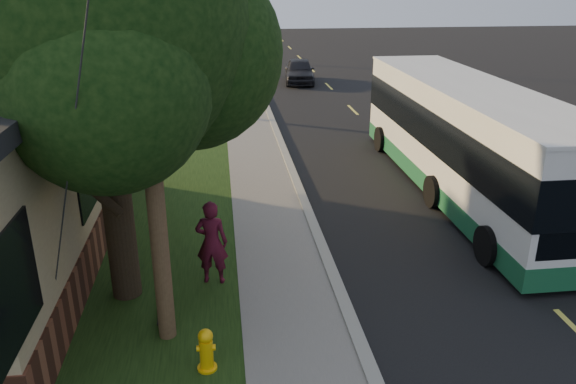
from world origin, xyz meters
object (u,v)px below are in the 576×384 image
(traffic_signal, at_px, (255,17))
(dumpster, at_px, (24,202))
(transit_bus, at_px, (466,137))
(distant_car, at_px, (299,71))
(fire_hydrant, at_px, (206,350))
(leafy_tree, at_px, (100,27))
(skateboarder, at_px, (212,242))
(skateboard_main, at_px, (165,311))
(bare_tree_far, at_px, (205,40))
(bare_tree_near, at_px, (189,67))
(utility_pole, at_px, (143,74))

(traffic_signal, relative_size, dumpster, 2.95)
(transit_bus, bearing_deg, distant_car, 96.88)
(fire_hydrant, xyz_separation_m, leafy_tree, (-1.57, 2.65, 4.73))
(leafy_tree, relative_size, distant_car, 1.91)
(transit_bus, distance_m, skateboarder, 8.47)
(skateboarder, distance_m, skateboard_main, 1.65)
(leafy_tree, height_order, skateboarder, leafy_tree)
(bare_tree_far, height_order, skateboard_main, bare_tree_far)
(bare_tree_far, relative_size, dumpster, 2.16)
(bare_tree_near, height_order, skateboard_main, bare_tree_near)
(distant_car, bearing_deg, bare_tree_near, -122.82)
(bare_tree_near, xyz_separation_m, dumpster, (-3.64, -11.95, -1.43))
(transit_bus, distance_m, distant_car, 18.38)
(bare_tree_near, relative_size, distant_car, 1.05)
(bare_tree_near, distance_m, distant_car, 9.63)
(bare_tree_far, height_order, traffic_signal, traffic_signal)
(utility_pole, height_order, skateboard_main, utility_pole)
(fire_hydrant, relative_size, dumpster, 0.40)
(skateboarder, bearing_deg, skateboard_main, 60.40)
(traffic_signal, bearing_deg, skateboard_main, -96.88)
(utility_pole, xyz_separation_m, traffic_signal, (3.81, 33.01, -1.47))
(fire_hydrant, distance_m, transit_bus, 10.31)
(fire_hydrant, bearing_deg, skateboard_main, 115.68)
(utility_pole, xyz_separation_m, transit_bus, (8.00, 6.18, -2.95))
(leafy_tree, height_order, transit_bus, leafy_tree)
(utility_pole, distance_m, transit_bus, 10.53)
(leafy_tree, bearing_deg, dumpster, 131.15)
(fire_hydrant, height_order, skateboarder, skateboarder)
(leafy_tree, xyz_separation_m, dumpster, (-2.97, 3.40, -4.44))
(utility_pole, xyz_separation_m, skateboarder, (0.81, 1.78, -3.67))
(utility_pole, xyz_separation_m, leafy_tree, (-0.87, 1.66, 0.54))
(utility_pole, bearing_deg, transit_bus, 37.67)
(bare_tree_far, relative_size, traffic_signal, 0.73)
(dumpster, height_order, distant_car, dumpster)
(fire_hydrant, xyz_separation_m, distant_car, (5.10, 25.39, 0.26))
(distant_car, bearing_deg, skateboarder, -96.23)
(bare_tree_far, bearing_deg, traffic_signal, 48.81)
(utility_pole, relative_size, bare_tree_far, 2.25)
(fire_hydrant, distance_m, distant_car, 25.90)
(dumpster, bearing_deg, distant_car, 63.52)
(skateboarder, height_order, dumpster, skateboarder)
(traffic_signal, xyz_separation_m, dumpster, (-7.64, -27.95, -2.44))
(bare_tree_far, distance_m, traffic_signal, 5.44)
(skateboard_main, bearing_deg, distant_car, 76.04)
(traffic_signal, bearing_deg, bare_tree_near, -104.04)
(transit_bus, bearing_deg, dumpster, -174.57)
(traffic_signal, relative_size, transit_bus, 0.47)
(skateboarder, height_order, distant_car, skateboarder)
(dumpster, bearing_deg, utility_pole, -52.80)
(distant_car, bearing_deg, utility_pole, -97.15)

